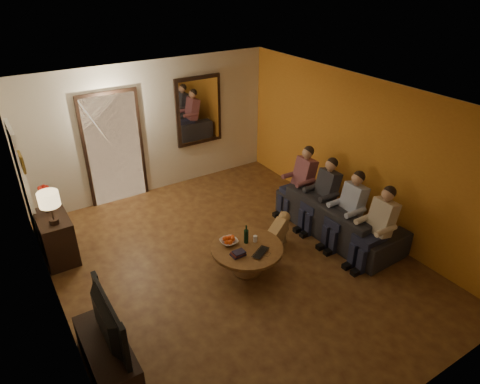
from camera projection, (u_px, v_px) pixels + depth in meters
floor at (234, 263)px, 6.70m from camera, size 5.00×6.00×0.01m
ceiling at (233, 101)px, 5.46m from camera, size 5.00×6.00×0.01m
back_wall at (153, 129)px, 8.31m from camera, size 5.00×0.02×2.60m
front_wall at (408, 323)px, 3.86m from camera, size 5.00×0.02×2.60m
left_wall at (49, 246)px, 4.90m from camera, size 0.02×6.00×2.60m
right_wall at (358, 153)px, 7.26m from camera, size 0.02×6.00×2.60m
orange_accent at (358, 153)px, 7.26m from camera, size 0.01×6.00×2.60m
kitchen_doorway at (114, 150)px, 8.03m from camera, size 1.00×0.06×2.10m
door_trim at (114, 150)px, 8.03m from camera, size 1.12×0.04×2.22m
fridge_glimpse at (128, 154)px, 8.23m from camera, size 0.45×0.03×1.70m
mirror_frame at (199, 111)px, 8.65m from camera, size 1.00×0.05×1.40m
mirror_glass at (199, 111)px, 8.63m from camera, size 0.86×0.02×1.26m
white_door at (25, 187)px, 6.76m from camera, size 0.06×0.85×2.04m
framed_art at (22, 162)px, 5.62m from camera, size 0.03×0.28×0.24m
art_canvas at (23, 162)px, 5.63m from camera, size 0.01×0.22×0.18m
dresser at (57, 237)px, 6.68m from camera, size 0.45×0.84×0.74m
table_lamp at (51, 208)px, 6.21m from camera, size 0.30×0.30×0.54m
flower_vase at (46, 198)px, 6.56m from camera, size 0.14×0.14×0.44m
tv_stand at (108, 355)px, 4.90m from camera, size 0.45×1.20×0.40m
tv at (101, 323)px, 4.66m from camera, size 1.06×0.14×0.61m
sofa at (339, 216)px, 7.31m from camera, size 2.34×0.97×0.68m
person_a at (378, 229)px, 6.47m from camera, size 0.60×0.40×1.20m
person_b at (349, 212)px, 6.91m from camera, size 0.60×0.40×1.20m
person_c at (324, 197)px, 7.35m from camera, size 0.60×0.40×1.20m
person_d at (301, 183)px, 7.80m from camera, size 0.60×0.40×1.20m
dog at (277, 231)px, 6.99m from camera, size 0.61×0.43×0.56m
coffee_table at (247, 259)px, 6.43m from camera, size 1.24×1.24×0.45m
bowl at (229, 242)px, 6.39m from camera, size 0.26×0.26×0.06m
oranges at (229, 238)px, 6.36m from camera, size 0.20×0.20×0.08m
wine_bottle at (246, 234)px, 6.35m from camera, size 0.07×0.07×0.31m
wine_glass at (255, 239)px, 6.42m from camera, size 0.06×0.06×0.10m
book_stack at (238, 253)px, 6.13m from camera, size 0.20×0.15×0.07m
laptop at (263, 254)px, 6.16m from camera, size 0.39×0.34×0.03m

